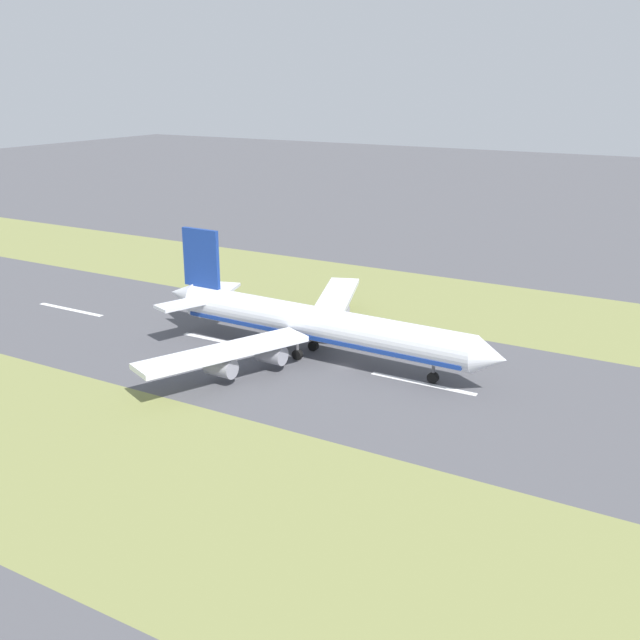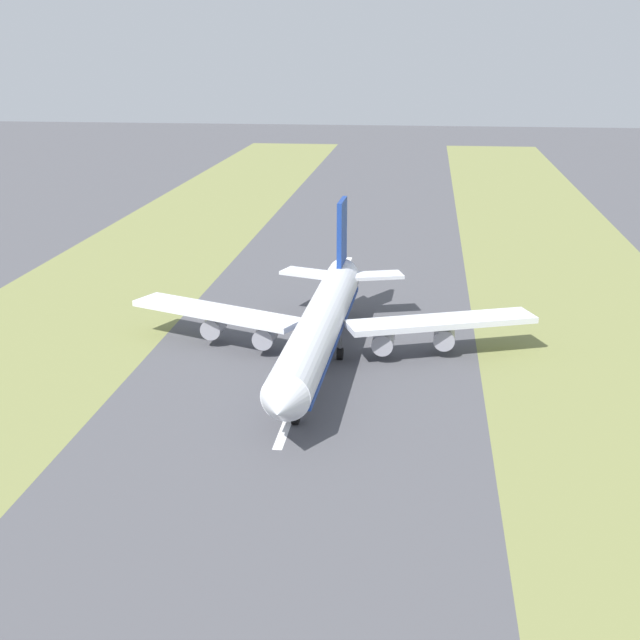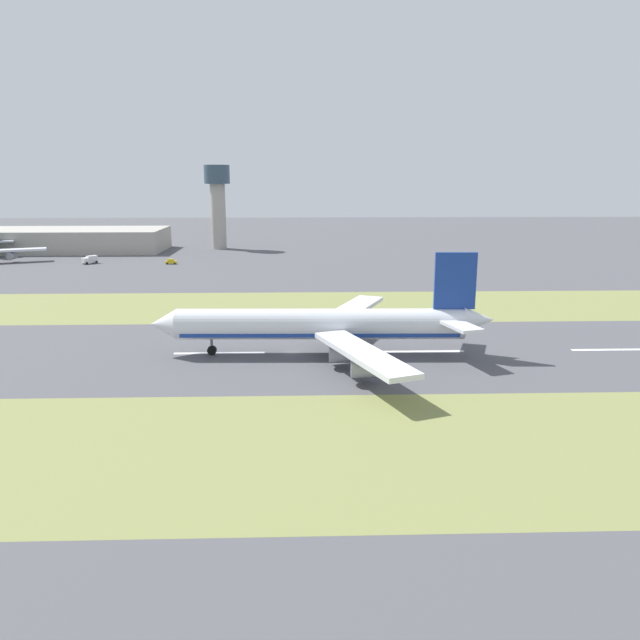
{
  "view_description": "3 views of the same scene",
  "coord_description": "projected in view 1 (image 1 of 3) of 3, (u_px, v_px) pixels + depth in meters",
  "views": [
    {
      "loc": [
        104.15,
        56.02,
        46.73
      ],
      "look_at": [
        -1.63,
        -5.3,
        7.0
      ],
      "focal_mm": 42.0,
      "sensor_mm": 36.0,
      "label": 1
    },
    {
      "loc": [
        -16.24,
        117.26,
        45.69
      ],
      "look_at": [
        -1.63,
        -5.3,
        7.0
      ],
      "focal_mm": 50.0,
      "sensor_mm": 36.0,
      "label": 2
    },
    {
      "loc": [
        -119.66,
        -1.6,
        34.63
      ],
      "look_at": [
        -1.63,
        -5.3,
        7.0
      ],
      "focal_mm": 35.0,
      "sensor_mm": 36.0,
      "label": 3
    }
  ],
  "objects": [
    {
      "name": "grass_median_west",
      "position": [
        440.0,
        301.0,
        163.87
      ],
      "size": [
        40.0,
        600.0,
        0.01
      ],
      "primitive_type": "cube",
      "color": "olive",
      "rests_on": "ground"
    },
    {
      "name": "grass_median_east",
      "position": [
        164.0,
        486.0,
        89.82
      ],
      "size": [
        40.0,
        600.0,
        0.01
      ],
      "primitive_type": "cube",
      "color": "olive",
      "rests_on": "ground"
    },
    {
      "name": "centreline_dash_far",
      "position": [
        423.0,
        383.0,
        119.84
      ],
      "size": [
        1.2,
        18.0,
        0.01
      ],
      "primitive_type": "cube",
      "color": "silver",
      "rests_on": "ground"
    },
    {
      "name": "centreline_dash_mid",
      "position": [
        223.0,
        341.0,
        138.92
      ],
      "size": [
        1.2,
        18.0,
        0.01
      ],
      "primitive_type": "cube",
      "color": "silver",
      "rests_on": "ground"
    },
    {
      "name": "ground_plane",
      "position": [
        342.0,
        367.0,
        126.85
      ],
      "size": [
        800.0,
        800.0,
        0.0
      ],
      "primitive_type": "plane",
      "color": "#4C4C51"
    },
    {
      "name": "centreline_dash_near",
      "position": [
        71.0,
        310.0,
        158.0
      ],
      "size": [
        1.2,
        18.0,
        0.01
      ],
      "primitive_type": "cube",
      "color": "silver",
      "rests_on": "ground"
    },
    {
      "name": "airplane_main_jet",
      "position": [
        311.0,
        324.0,
        129.81
      ],
      "size": [
        64.11,
        67.12,
        20.2
      ],
      "color": "silver",
      "rests_on": "ground"
    }
  ]
}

